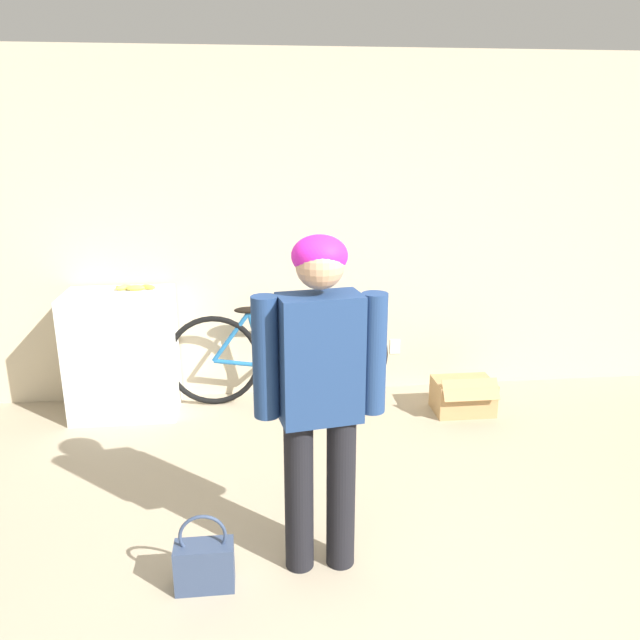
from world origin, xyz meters
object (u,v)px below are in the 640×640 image
(banana, at_px, (135,287))
(cardboard_box, at_px, (463,396))
(bicycle, at_px, (279,356))
(handbag, at_px, (204,563))
(person, at_px, (320,381))

(banana, height_order, cardboard_box, banana)
(bicycle, height_order, cardboard_box, bicycle)
(handbag, relative_size, cardboard_box, 0.88)
(banana, distance_m, handbag, 2.28)
(person, bearing_deg, bicycle, 84.14)
(person, relative_size, bicycle, 0.95)
(banana, xyz_separation_m, handbag, (0.59, -2.04, -0.82))
(bicycle, xyz_separation_m, handbag, (-0.44, -2.04, -0.25))
(bicycle, relative_size, handbag, 4.43)
(bicycle, relative_size, cardboard_box, 3.92)
(cardboard_box, bearing_deg, handbag, -136.52)
(person, bearing_deg, handbag, -177.76)
(banana, bearing_deg, handbag, -73.97)
(handbag, bearing_deg, banana, 106.03)
(person, xyz_separation_m, bicycle, (-0.11, 1.94, -0.58))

